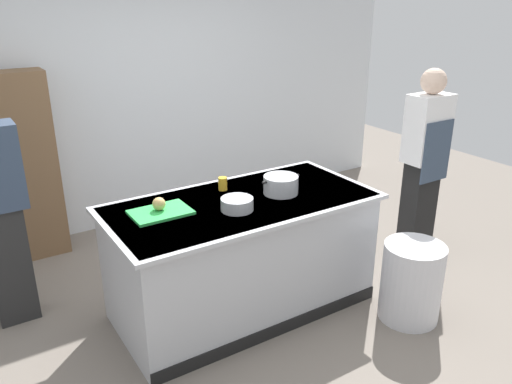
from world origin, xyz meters
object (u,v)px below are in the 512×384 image
at_px(mixing_bowl, 237,204).
at_px(trash_bin, 411,282).
at_px(onion, 159,204).
at_px(stock_pot, 281,185).
at_px(person_chef, 424,160).
at_px(juice_cup, 223,184).

distance_m(mixing_bowl, trash_bin, 1.44).
bearing_deg(mixing_bowl, onion, 152.32).
height_order(onion, stock_pot, stock_pot).
bearing_deg(person_chef, juice_cup, 75.74).
relative_size(mixing_bowl, trash_bin, 0.38).
bearing_deg(mixing_bowl, trash_bin, -31.27).
distance_m(onion, person_chef, 2.45).
relative_size(onion, person_chef, 0.05).
xyz_separation_m(onion, person_chef, (2.44, -0.21, -0.05)).
distance_m(trash_bin, person_chef, 1.27).
bearing_deg(person_chef, trash_bin, 125.85).
xyz_separation_m(mixing_bowl, person_chef, (1.96, 0.04, -0.03)).
distance_m(stock_pot, trash_bin, 1.21).
height_order(onion, trash_bin, onion).
height_order(mixing_bowl, juice_cup, juice_cup).
relative_size(stock_pot, person_chef, 0.19).
xyz_separation_m(stock_pot, juice_cup, (-0.33, 0.30, -0.02)).
xyz_separation_m(mixing_bowl, juice_cup, (0.11, 0.39, 0.01)).
distance_m(mixing_bowl, juice_cup, 0.41).
distance_m(onion, trash_bin, 1.94).
bearing_deg(juice_cup, person_chef, -10.84).
bearing_deg(stock_pot, person_chef, -2.19).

